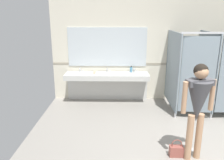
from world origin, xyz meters
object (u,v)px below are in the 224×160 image
object	(u,v)px
paper_cup	(95,72)
person_standing	(198,101)
soap_dispenser	(131,69)
handbag	(176,151)

from	to	relation	value
paper_cup	person_standing	bearing A→B (deg)	-53.14
person_standing	paper_cup	distance (m)	3.21
soap_dispenser	paper_cup	xyz separation A→B (m)	(-1.01, -0.23, -0.03)
paper_cup	handbag	bearing A→B (deg)	-56.54
person_standing	handbag	xyz separation A→B (m)	(-0.26, 0.05, -0.95)
person_standing	handbag	world-z (taller)	person_standing
handbag	paper_cup	distance (m)	3.11
handbag	paper_cup	bearing A→B (deg)	123.46
person_standing	soap_dispenser	world-z (taller)	person_standing
person_standing	soap_dispenser	size ratio (longest dim) A/B	9.29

